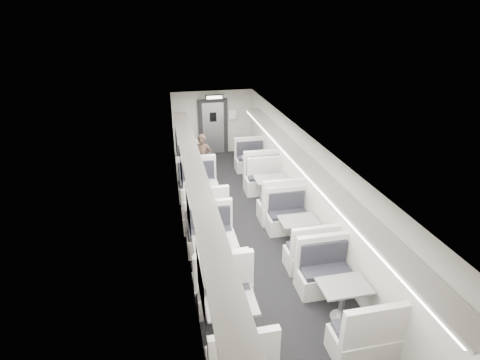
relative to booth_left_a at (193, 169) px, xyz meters
name	(u,v)px	position (x,y,z in m)	size (l,w,h in m)	color
room	(249,191)	(1.00, -3.64, 0.85)	(3.24, 12.24, 2.64)	black
booth_left_a	(193,169)	(0.00, 0.00, 0.00)	(0.96, 1.95, 1.04)	silver
booth_left_b	(201,198)	(0.00, -2.25, 0.07)	(1.15, 2.33, 1.24)	silver
booth_left_c	(216,256)	(0.00, -4.90, 0.05)	(1.09, 2.21, 1.18)	silver
booth_left_d	(232,321)	(0.00, -6.70, 0.02)	(1.01, 2.06, 1.10)	silver
booth_right_a	(256,168)	(2.00, -0.39, 0.03)	(1.04, 2.10, 1.12)	silver
booth_right_b	(272,191)	(2.00, -2.22, 0.07)	(1.15, 2.34, 1.25)	silver
booth_right_c	(298,233)	(2.00, -4.37, 0.03)	(1.03, 2.09, 1.12)	silver
booth_right_d	(342,301)	(2.00, -6.65, 0.03)	(1.05, 2.13, 1.14)	silver
passenger	(203,159)	(0.29, -0.29, 0.45)	(0.58, 0.38, 1.59)	black
window_a	(177,143)	(-0.49, -0.24, 1.00)	(0.02, 1.18, 0.84)	black
window_b	(181,171)	(-0.49, -2.44, 1.00)	(0.02, 1.18, 0.84)	black
window_c	(189,213)	(-0.49, -4.64, 1.00)	(0.02, 1.18, 0.84)	black
window_d	(201,284)	(-0.49, -6.84, 1.00)	(0.02, 1.18, 0.84)	black
luggage_rack_left	(196,173)	(-0.24, -3.94, 1.57)	(0.46, 10.40, 0.09)	silver
luggage_rack_right	(306,164)	(2.24, -3.94, 1.57)	(0.46, 10.40, 0.09)	silver
vestibule_door	(213,127)	(1.00, 2.29, 0.69)	(1.10, 0.13, 2.10)	black
exit_sign	(214,97)	(1.00, 1.80, 1.93)	(0.62, 0.12, 0.16)	black
wall_notice	(233,114)	(1.75, 2.28, 1.15)	(0.32, 0.02, 0.40)	white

